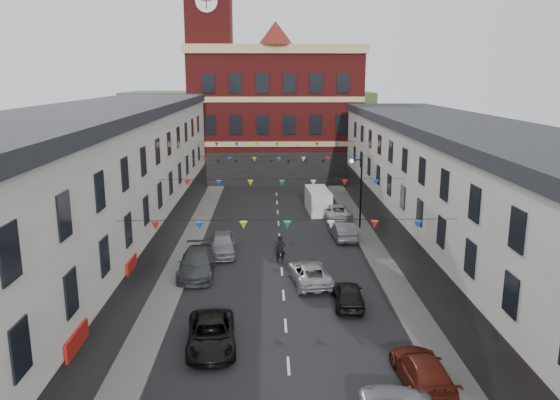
{
  "coord_description": "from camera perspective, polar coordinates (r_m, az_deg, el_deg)",
  "views": [
    {
      "loc": [
        -0.84,
        -30.0,
        12.62
      ],
      "look_at": [
        -0.04,
        7.73,
        3.99
      ],
      "focal_mm": 35.0,
      "sensor_mm": 36.0,
      "label": 1
    }
  ],
  "objects": [
    {
      "name": "distant_hill",
      "position": [
        92.37,
        -3.2,
        8.13
      ],
      "size": [
        40.0,
        14.0,
        10.0
      ],
      "primitive_type": "cube",
      "color": "#314C23",
      "rests_on": "ground"
    },
    {
      "name": "pavement_left",
      "position": [
        34.9,
        -11.25,
        -8.45
      ],
      "size": [
        1.8,
        64.0,
        0.15
      ],
      "primitive_type": "cube",
      "color": "#605E5B",
      "rests_on": "ground"
    },
    {
      "name": "pedestrian",
      "position": [
        37.54,
        0.06,
        -5.21
      ],
      "size": [
        0.71,
        0.47,
        1.93
      ],
      "primitive_type": "imported",
      "rotation": [
        0.0,
        0.0,
        0.02
      ],
      "color": "black",
      "rests_on": "ground"
    },
    {
      "name": "car_right_e",
      "position": [
        43.34,
        6.57,
        -3.15
      ],
      "size": [
        1.75,
        4.4,
        1.43
      ],
      "primitive_type": "imported",
      "rotation": [
        0.0,
        0.0,
        3.2
      ],
      "color": "#4D4F55",
      "rests_on": "ground"
    },
    {
      "name": "car_right_f",
      "position": [
        49.28,
        5.81,
        -1.19
      ],
      "size": [
        2.68,
        5.15,
        1.39
      ],
      "primitive_type": "imported",
      "rotation": [
        0.0,
        0.0,
        3.22
      ],
      "color": "#AFB1B4",
      "rests_on": "ground"
    },
    {
      "name": "white_van",
      "position": [
        51.42,
        4.0,
        -0.09
      ],
      "size": [
        2.21,
        5.11,
        2.21
      ],
      "primitive_type": "cube",
      "rotation": [
        0.0,
        0.0,
        0.06
      ],
      "color": "white",
      "rests_on": "ground"
    },
    {
      "name": "car_left_d",
      "position": [
        35.86,
        -8.66,
        -6.52
      ],
      "size": [
        2.36,
        5.54,
        1.59
      ],
      "primitive_type": "imported",
      "rotation": [
        0.0,
        0.0,
        0.02
      ],
      "color": "#3E4245",
      "rests_on": "ground"
    },
    {
      "name": "civic_building",
      "position": [
        68.1,
        -0.51,
        9.11
      ],
      "size": [
        20.6,
        13.3,
        18.5
      ],
      "color": "maroon",
      "rests_on": "ground"
    },
    {
      "name": "terrace_right",
      "position": [
        34.36,
        20.38,
        -1.01
      ],
      "size": [
        8.4,
        56.0,
        9.7
      ],
      "color": "silver",
      "rests_on": "ground"
    },
    {
      "name": "car_left_c",
      "position": [
        26.74,
        -7.21,
        -13.75
      ],
      "size": [
        2.68,
        5.06,
        1.36
      ],
      "primitive_type": "imported",
      "rotation": [
        0.0,
        0.0,
        0.09
      ],
      "color": "black",
      "rests_on": "ground"
    },
    {
      "name": "car_right_c",
      "position": [
        24.41,
        14.66,
        -16.86
      ],
      "size": [
        2.03,
        4.73,
        1.36
      ],
      "primitive_type": "imported",
      "rotation": [
        0.0,
        0.0,
        3.17
      ],
      "color": "#5A1B12",
      "rests_on": "ground"
    },
    {
      "name": "clock_tower",
      "position": [
        65.38,
        -7.3,
        14.81
      ],
      "size": [
        5.6,
        5.6,
        30.0
      ],
      "color": "maroon",
      "rests_on": "ground"
    },
    {
      "name": "street_lamp",
      "position": [
        45.46,
        8.17,
        1.7
      ],
      "size": [
        1.1,
        0.36,
        6.0
      ],
      "color": "black",
      "rests_on": "ground"
    },
    {
      "name": "ground",
      "position": [
        32.56,
        0.37,
        -9.93
      ],
      "size": [
        160.0,
        160.0,
        0.0
      ],
      "primitive_type": "plane",
      "color": "black",
      "rests_on": "ground"
    },
    {
      "name": "terrace_left",
      "position": [
        33.67,
        -20.14,
        -0.39
      ],
      "size": [
        8.4,
        56.0,
        10.7
      ],
      "color": "beige",
      "rests_on": "ground"
    },
    {
      "name": "pavement_right",
      "position": [
        35.23,
        11.69,
        -8.26
      ],
      "size": [
        1.8,
        64.0,
        0.15
      ],
      "primitive_type": "cube",
      "color": "#605E5B",
      "rests_on": "ground"
    },
    {
      "name": "car_right_d",
      "position": [
        31.16,
        7.18,
        -9.78
      ],
      "size": [
        1.79,
        4.01,
        1.34
      ],
      "primitive_type": "imported",
      "rotation": [
        0.0,
        0.0,
        3.09
      ],
      "color": "black",
      "rests_on": "ground"
    },
    {
      "name": "moving_car",
      "position": [
        34.15,
        3.11,
        -7.62
      ],
      "size": [
        2.84,
        5.05,
        1.33
      ],
      "primitive_type": "imported",
      "rotation": [
        0.0,
        0.0,
        3.28
      ],
      "color": "#9DA0A3",
      "rests_on": "ground"
    },
    {
      "name": "car_left_e",
      "position": [
        39.58,
        -6.01,
        -4.58
      ],
      "size": [
        2.14,
        4.73,
        1.58
      ],
      "primitive_type": "imported",
      "rotation": [
        0.0,
        0.0,
        0.06
      ],
      "color": "gray",
      "rests_on": "ground"
    }
  ]
}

